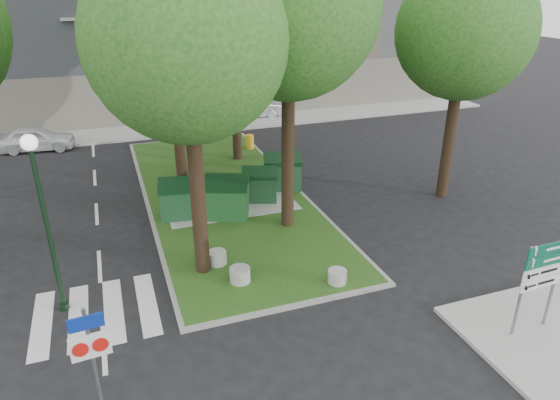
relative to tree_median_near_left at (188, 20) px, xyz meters
name	(u,v)px	position (x,y,z in m)	size (l,w,h in m)	color
ground	(277,310)	(1.41, -2.56, -7.32)	(120.00, 120.00, 0.00)	black
median_island	(224,195)	(1.91, 5.44, -7.26)	(6.00, 16.00, 0.12)	#194513
median_kerb	(224,195)	(1.91, 5.44, -7.27)	(6.30, 16.30, 0.10)	gray
building_sidewalk	(173,129)	(1.41, 15.94, -7.26)	(42.00, 3.00, 0.12)	#999993
zebra_crossing	(131,306)	(-2.34, -1.06, -7.31)	(5.00, 3.00, 0.01)	silver
tree_median_near_left	(188,20)	(0.00, 0.00, 0.00)	(5.20, 5.20, 10.53)	black
tree_median_mid	(170,16)	(0.50, 6.50, -0.34)	(4.80, 4.80, 9.99)	black
tree_street_right	(468,17)	(10.50, 2.50, -0.33)	(5.00, 5.00, 10.06)	black
dumpster_a	(180,199)	(-0.07, 3.90, -6.52)	(1.67, 1.29, 1.41)	#0F381A
dumpster_b	(226,198)	(1.53, 3.33, -6.47)	(1.93, 1.65, 1.51)	#134318
dumpster_c	(259,185)	(3.13, 4.35, -6.58)	(1.62, 1.36, 1.29)	black
dumpster_d	(282,172)	(4.41, 5.21, -6.50)	(1.81, 1.49, 1.45)	#123B1E
bollard_left	(240,275)	(0.81, -1.04, -6.98)	(0.61, 0.61, 0.44)	#999894
bollard_right	(337,276)	(3.47, -2.06, -7.00)	(0.55, 0.55, 0.39)	#A6A5A1
bollard_mid	(217,258)	(0.41, 0.15, -6.99)	(0.58, 0.58, 0.41)	#AFB0AB
litter_bin	(250,142)	(4.61, 10.70, -6.83)	(0.42, 0.42, 0.73)	gold
street_lamp	(43,206)	(-4.04, -0.55, -4.20)	(0.39, 0.39, 4.95)	black
traffic_sign_pole	(91,347)	(-3.18, -4.56, -5.66)	(0.78, 0.10, 2.58)	slate
directional_sign	(541,273)	(7.12, -5.62, -5.54)	(1.25, 0.11, 2.49)	slate
car_white	(36,138)	(-5.78, 14.55, -6.68)	(1.50, 3.73, 1.27)	silver
car_silver	(251,108)	(6.59, 16.94, -6.65)	(1.40, 4.03, 1.33)	#A6ABAE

